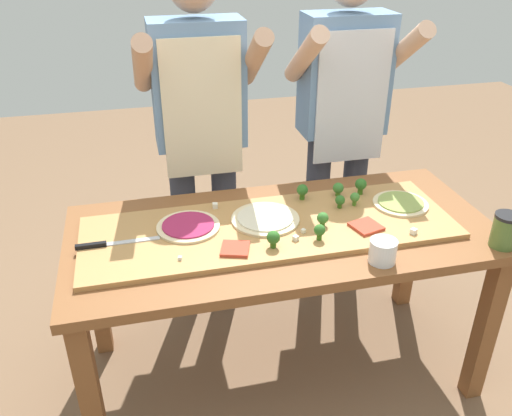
{
  "coord_description": "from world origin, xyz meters",
  "views": [
    {
      "loc": [
        -0.52,
        -1.72,
        1.82
      ],
      "look_at": [
        -0.11,
        -0.02,
        0.87
      ],
      "focal_mm": 37.42,
      "sensor_mm": 36.0,
      "label": 1
    }
  ],
  "objects_px": {
    "broccoli_floret_front_right": "(302,190)",
    "cook_right": "(343,112)",
    "broccoli_floret_back_mid": "(355,198)",
    "broccoli_floret_center_right": "(320,231)",
    "pizza_whole_cheese_artichoke": "(265,219)",
    "pizza_slice_near_right": "(235,249)",
    "pizza_whole_pesto_green": "(401,203)",
    "broccoli_floret_center_left": "(338,188)",
    "cheese_crumble_c": "(414,231)",
    "cheese_crumble_d": "(296,238)",
    "flour_cup": "(383,252)",
    "chefs_knife": "(106,244)",
    "pizza_whole_beet_magenta": "(188,226)",
    "cheese_crumble_b": "(180,258)",
    "cheese_crumble_a": "(303,231)",
    "broccoli_floret_back_left": "(273,238)",
    "prep_table": "(282,250)",
    "cook_left": "(200,123)",
    "pizza_slice_far_right": "(366,226)",
    "cheese_crumble_e": "(215,206)",
    "broccoli_floret_front_mid": "(361,185)",
    "sauce_jar": "(505,230)",
    "broccoli_floret_back_right": "(323,218)",
    "broccoli_floret_front_left": "(340,201)"
  },
  "relations": [
    {
      "from": "chefs_knife",
      "to": "broccoli_floret_center_left",
      "type": "height_order",
      "value": "broccoli_floret_center_left"
    },
    {
      "from": "broccoli_floret_center_left",
      "to": "cook_right",
      "type": "distance_m",
      "value": 0.47
    },
    {
      "from": "broccoli_floret_back_mid",
      "to": "broccoli_floret_center_right",
      "type": "height_order",
      "value": "broccoli_floret_center_right"
    },
    {
      "from": "prep_table",
      "to": "pizza_whole_beet_magenta",
      "type": "height_order",
      "value": "pizza_whole_beet_magenta"
    },
    {
      "from": "pizza_slice_far_right",
      "to": "broccoli_floret_front_mid",
      "type": "bearing_deg",
      "value": 71.55
    },
    {
      "from": "pizza_whole_cheese_artichoke",
      "to": "broccoli_floret_center_right",
      "type": "bearing_deg",
      "value": -49.32
    },
    {
      "from": "pizza_whole_pesto_green",
      "to": "cook_right",
      "type": "height_order",
      "value": "cook_right"
    },
    {
      "from": "pizza_whole_pesto_green",
      "to": "cheese_crumble_c",
      "type": "distance_m",
      "value": 0.23
    },
    {
      "from": "prep_table",
      "to": "cook_left",
      "type": "height_order",
      "value": "cook_left"
    },
    {
      "from": "cheese_crumble_a",
      "to": "cheese_crumble_c",
      "type": "relative_size",
      "value": 0.7
    },
    {
      "from": "pizza_whole_cheese_artichoke",
      "to": "cheese_crumble_b",
      "type": "height_order",
      "value": "pizza_whole_cheese_artichoke"
    },
    {
      "from": "cheese_crumble_d",
      "to": "cook_left",
      "type": "relative_size",
      "value": 0.01
    },
    {
      "from": "pizza_slice_far_right",
      "to": "broccoli_floret_center_right",
      "type": "bearing_deg",
      "value": -169.41
    },
    {
      "from": "cook_right",
      "to": "cheese_crumble_e",
      "type": "bearing_deg",
      "value": -151.05
    },
    {
      "from": "broccoli_floret_front_right",
      "to": "cook_right",
      "type": "xyz_separation_m",
      "value": [
        0.32,
        0.39,
        0.19
      ]
    },
    {
      "from": "broccoli_floret_center_left",
      "to": "cheese_crumble_e",
      "type": "xyz_separation_m",
      "value": [
        -0.53,
        0.01,
        -0.02
      ]
    },
    {
      "from": "cheese_crumble_a",
      "to": "cook_left",
      "type": "bearing_deg",
      "value": 113.85
    },
    {
      "from": "pizza_whole_pesto_green",
      "to": "broccoli_floret_front_right",
      "type": "xyz_separation_m",
      "value": [
        -0.38,
        0.14,
        0.03
      ]
    },
    {
      "from": "pizza_slice_far_right",
      "to": "cheese_crumble_e",
      "type": "xyz_separation_m",
      "value": [
        -0.54,
        0.29,
        0.0
      ]
    },
    {
      "from": "pizza_whole_pesto_green",
      "to": "broccoli_floret_center_left",
      "type": "height_order",
      "value": "broccoli_floret_center_left"
    },
    {
      "from": "chefs_knife",
      "to": "pizza_whole_beet_magenta",
      "type": "height_order",
      "value": "same"
    },
    {
      "from": "broccoli_floret_center_right",
      "to": "broccoli_floret_center_left",
      "type": "distance_m",
      "value": 0.37
    },
    {
      "from": "pizza_slice_far_right",
      "to": "pizza_whole_pesto_green",
      "type": "bearing_deg",
      "value": 33.24
    },
    {
      "from": "cheese_crumble_d",
      "to": "flour_cup",
      "type": "relative_size",
      "value": 0.19
    },
    {
      "from": "cheese_crumble_c",
      "to": "sauce_jar",
      "type": "xyz_separation_m",
      "value": [
        0.29,
        -0.12,
        0.03
      ]
    },
    {
      "from": "broccoli_floret_front_right",
      "to": "broccoli_floret_back_right",
      "type": "xyz_separation_m",
      "value": [
        0.01,
        -0.23,
        -0.01
      ]
    },
    {
      "from": "broccoli_floret_center_right",
      "to": "flour_cup",
      "type": "height_order",
      "value": "flour_cup"
    },
    {
      "from": "pizza_whole_pesto_green",
      "to": "cheese_crumble_a",
      "type": "distance_m",
      "value": 0.48
    },
    {
      "from": "pizza_whole_cheese_artichoke",
      "to": "cook_right",
      "type": "relative_size",
      "value": 0.16
    },
    {
      "from": "pizza_slice_far_right",
      "to": "cheese_crumble_c",
      "type": "xyz_separation_m",
      "value": [
        0.16,
        -0.08,
        0.0
      ]
    },
    {
      "from": "prep_table",
      "to": "broccoli_floret_center_left",
      "type": "distance_m",
      "value": 0.38
    },
    {
      "from": "broccoli_floret_back_mid",
      "to": "cheese_crumble_d",
      "type": "xyz_separation_m",
      "value": [
        -0.32,
        -0.2,
        -0.03
      ]
    },
    {
      "from": "broccoli_floret_center_left",
      "to": "cheese_crumble_e",
      "type": "height_order",
      "value": "broccoli_floret_center_left"
    },
    {
      "from": "pizza_whole_beet_magenta",
      "to": "pizza_whole_pesto_green",
      "type": "bearing_deg",
      "value": -1.16
    },
    {
      "from": "pizza_whole_beet_magenta",
      "to": "flour_cup",
      "type": "relative_size",
      "value": 2.51
    },
    {
      "from": "broccoli_floret_back_left",
      "to": "broccoli_floret_front_right",
      "type": "relative_size",
      "value": 0.98
    },
    {
      "from": "pizza_slice_near_right",
      "to": "cook_right",
      "type": "xyz_separation_m",
      "value": [
        0.67,
        0.71,
        0.22
      ]
    },
    {
      "from": "pizza_whole_pesto_green",
      "to": "cheese_crumble_b",
      "type": "relative_size",
      "value": 17.78
    },
    {
      "from": "flour_cup",
      "to": "cook_right",
      "type": "xyz_separation_m",
      "value": [
        0.18,
        0.87,
        0.21
      ]
    },
    {
      "from": "broccoli_floret_back_left",
      "to": "broccoli_floret_center_left",
      "type": "height_order",
      "value": "broccoli_floret_back_left"
    },
    {
      "from": "pizza_slice_near_right",
      "to": "broccoli_floret_front_mid",
      "type": "relative_size",
      "value": 1.38
    },
    {
      "from": "cheese_crumble_c",
      "to": "cook_right",
      "type": "distance_m",
      "value": 0.79
    },
    {
      "from": "cook_right",
      "to": "pizza_whole_cheese_artichoke",
      "type": "bearing_deg",
      "value": -134.28
    },
    {
      "from": "broccoli_floret_front_mid",
      "to": "cook_left",
      "type": "height_order",
      "value": "cook_left"
    },
    {
      "from": "broccoli_floret_center_left",
      "to": "flour_cup",
      "type": "distance_m",
      "value": 0.48
    },
    {
      "from": "pizza_whole_pesto_green",
      "to": "broccoli_floret_front_left",
      "type": "relative_size",
      "value": 4.13
    },
    {
      "from": "broccoli_floret_front_mid",
      "to": "cheese_crumble_b",
      "type": "relative_size",
      "value": 5.62
    },
    {
      "from": "pizza_whole_beet_magenta",
      "to": "cheese_crumble_c",
      "type": "distance_m",
      "value": 0.86
    },
    {
      "from": "pizza_whole_cheese_artichoke",
      "to": "broccoli_floret_back_left",
      "type": "relative_size",
      "value": 4.08
    },
    {
      "from": "cook_left",
      "to": "broccoli_floret_center_left",
      "type": "bearing_deg",
      "value": -36.85
    }
  ]
}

